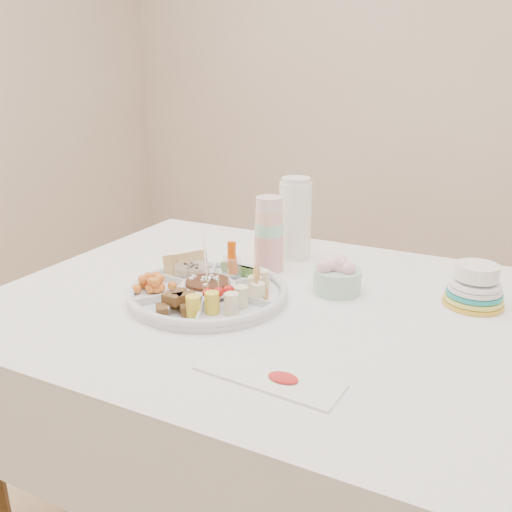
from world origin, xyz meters
The scene contains 15 objects.
wall_back centered at (0.00, 2.00, 1.35)m, with size 4.00×0.02×2.70m, color beige.
dining_table centered at (0.00, 0.00, 0.38)m, with size 1.52×1.02×0.76m, color white.
party_tray centered at (-0.24, -0.06, 0.78)m, with size 0.38×0.38×0.04m, color white.
bean_dip centered at (-0.24, -0.06, 0.79)m, with size 0.11×0.11×0.04m, color #381509.
tortillas centered at (-0.13, -0.01, 0.80)m, with size 0.09×0.09×0.06m, color #985F30, non-canonical shape.
carrot_cucumber centered at (-0.23, 0.07, 0.82)m, with size 0.10×0.10×0.09m, color #F45C0A, non-canonical shape.
pita_raisins centered at (-0.35, 0.01, 0.80)m, with size 0.12×0.12×0.07m, color tan, non-canonical shape.
cherries centered at (-0.36, -0.12, 0.79)m, with size 0.10×0.10×0.04m, color orange, non-canonical shape.
granola_chunks centered at (-0.26, -0.19, 0.79)m, with size 0.11×0.11×0.05m, color brown, non-canonical shape.
banana_tomato centered at (-0.14, -0.14, 0.82)m, with size 0.11×0.11×0.09m, color tan, non-canonical shape.
cup_stack centered at (-0.20, 0.18, 0.87)m, with size 0.08×0.08×0.22m, color silver.
thermos centered at (-0.18, 0.31, 0.88)m, with size 0.09×0.09×0.24m, color white.
flower_bowl centered at (0.02, 0.12, 0.80)m, with size 0.12×0.12×0.09m, color #90C9AE.
plate_stack centered at (0.33, 0.18, 0.80)m, with size 0.14×0.14×0.09m, color #ECD94D.
placemat centered at (0.04, -0.32, 0.76)m, with size 0.27×0.09×0.01m, color white.
Camera 1 is at (0.40, -1.09, 1.28)m, focal length 38.00 mm.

